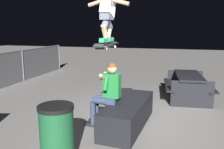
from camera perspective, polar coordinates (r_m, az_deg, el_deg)
ground_plane at (r=5.47m, az=5.37°, el=-11.31°), size 40.00×40.00×0.00m
ledge_box_main at (r=5.16m, az=3.89°, el=-9.39°), size 2.07×0.85×0.55m
person_sitting_on_ledge at (r=4.95m, az=-1.21°, el=-4.09°), size 0.60×0.77×1.39m
skateboard at (r=4.90m, az=-1.24°, el=7.05°), size 1.03×0.25×0.13m
skater_airborne at (r=4.96m, az=-1.05°, el=15.05°), size 0.62×0.89×1.12m
kicker_ramp at (r=7.02m, az=1.66°, el=-5.72°), size 1.18×0.97×0.32m
picnic_table_back at (r=7.34m, az=17.90°, el=-1.92°), size 1.83×1.50×0.75m
trash_bin at (r=3.81m, az=-13.13°, el=-14.02°), size 0.54×0.54×0.95m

